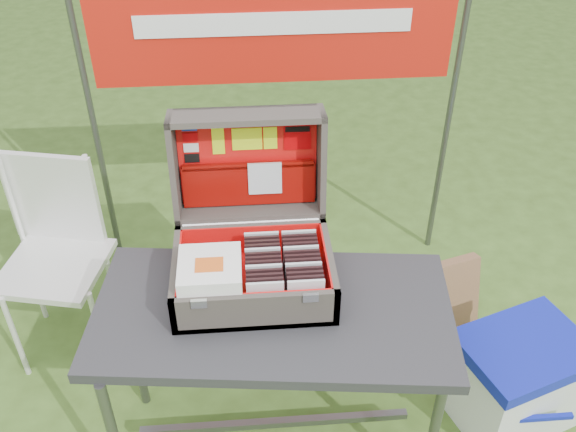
{
  "coord_description": "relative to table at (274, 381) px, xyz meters",
  "views": [
    {
      "loc": [
        -0.15,
        -1.62,
        2.29
      ],
      "look_at": [
        -0.02,
        0.1,
        1.0
      ],
      "focal_mm": 40.0,
      "sensor_mm": 36.0,
      "label": 1
    }
  ],
  "objects": [
    {
      "name": "suitcase_lid_rim_far",
      "position": [
        -0.06,
        0.41,
        0.88
      ],
      "size": [
        0.54,
        0.15,
        0.04
      ],
      "primitive_type": "cube",
      "rotation": [
        -1.7,
        0.0,
        0.0
      ],
      "color": "#474039",
      "rests_on": "suitcase_lid_back"
    },
    {
      "name": "cd_right_12",
      "position": [
        0.11,
        0.21,
        0.47
      ],
      "size": [
        0.12,
        0.01,
        0.14
      ],
      "primitive_type": "cube",
      "color": "silver",
      "rests_on": "suitcase_liner_floor"
    },
    {
      "name": "cd_right_11",
      "position": [
        0.11,
        0.19,
        0.47
      ],
      "size": [
        0.12,
        0.01,
        0.14
      ],
      "primitive_type": "cube",
      "color": "black",
      "rests_on": "suitcase_liner_floor"
    },
    {
      "name": "lid_sticker_cc_c",
      "position": [
        -0.26,
        0.44,
        0.75
      ],
      "size": [
        0.05,
        0.01,
        0.03
      ],
      "primitive_type": "cube",
      "rotation": [
        -1.7,
        0.0,
        0.0
      ],
      "color": "white",
      "rests_on": "suitcase_lid_liner"
    },
    {
      "name": "chair_leg_bl",
      "position": [
        -1.08,
        0.78,
        -0.14
      ],
      "size": [
        0.02,
        0.02,
        0.46
      ],
      "primitive_type": "cylinder",
      "color": "silver",
      "rests_on": "ground"
    },
    {
      "name": "suitcase_lid_back",
      "position": [
        -0.06,
        0.45,
        0.7
      ],
      "size": [
        0.54,
        0.07,
        0.39
      ],
      "primitive_type": "cube",
      "rotation": [
        -1.7,
        0.0,
        0.0
      ],
      "color": "#474039",
      "rests_on": "suitcase_base_wall_back"
    },
    {
      "name": "suitcase_latch_left",
      "position": [
        -0.23,
        -0.09,
        0.51
      ],
      "size": [
        0.05,
        0.01,
        0.03
      ],
      "primitive_type": "cube",
      "color": "silver",
      "rests_on": "suitcase_base_wall_front"
    },
    {
      "name": "table",
      "position": [
        0.0,
        0.0,
        0.0
      ],
      "size": [
        1.27,
        0.74,
        0.75
      ],
      "primitive_type": null,
      "rotation": [
        0.0,
        0.0,
        -0.11
      ],
      "color": "#2E2E2F",
      "rests_on": "ground"
    },
    {
      "name": "suitcase_base_wall_back",
      "position": [
        -0.06,
        0.28,
        0.45
      ],
      "size": [
        0.54,
        0.02,
        0.14
      ],
      "primitive_type": "cube",
      "color": "#474039",
      "rests_on": "table_top"
    },
    {
      "name": "songbook_0",
      "position": [
        -0.2,
        0.03,
        0.52
      ],
      "size": [
        0.2,
        0.2,
        0.0
      ],
      "primitive_type": "cube",
      "color": "white",
      "rests_on": "suitcase_base_wall_front"
    },
    {
      "name": "suitcase_lid_liner",
      "position": [
        -0.06,
        0.44,
        0.7
      ],
      "size": [
        0.49,
        0.05,
        0.34
      ],
      "primitive_type": "cube",
      "rotation": [
        -1.7,
        0.0,
        0.0
      ],
      "color": "red",
      "rests_on": "suitcase_lid_back"
    },
    {
      "name": "table_leg_bl",
      "position": [
        -0.54,
        0.24,
        -0.02
      ],
      "size": [
        0.04,
        0.04,
        0.71
      ],
      "primitive_type": "cylinder",
      "color": "#59595B",
      "rests_on": "ground"
    },
    {
      "name": "cd_right_1",
      "position": [
        0.11,
        -0.03,
        0.47
      ],
      "size": [
        0.12,
        0.01,
        0.14
      ],
      "primitive_type": "cube",
      "color": "black",
      "rests_on": "suitcase_liner_floor"
    },
    {
      "name": "chair_leg_br",
      "position": [
        -0.73,
        0.78,
        -0.14
      ],
      "size": [
        0.02,
        0.02,
        0.46
      ],
      "primitive_type": "cylinder",
      "color": "silver",
      "rests_on": "ground"
    },
    {
      "name": "suitcase_lid_rim_left",
      "position": [
        -0.32,
        0.39,
        0.7
      ],
      "size": [
        0.02,
        0.19,
        0.4
      ],
      "primitive_type": "cube",
      "rotation": [
        -1.7,
        0.0,
        0.0
      ],
      "color": "#474039",
      "rests_on": "suitcase_lid_back"
    },
    {
      "name": "cooler_handle",
      "position": [
        0.98,
        -0.13,
        -0.15
      ],
      "size": [
        0.29,
        0.02,
        0.02
      ],
      "primitive_type": "cube",
      "color": "#101CA7",
      "rests_on": "cooler_body"
    },
    {
      "name": "cooler_body",
      "position": [
        0.98,
        0.06,
        -0.19
      ],
      "size": [
        0.55,
        0.48,
        0.37
      ],
      "primitive_type": "cube",
      "rotation": [
        0.0,
        0.0,
        0.33
      ],
      "color": "white",
      "rests_on": "ground"
    },
    {
      "name": "chair_seat",
      "position": [
        -0.91,
        0.61,
        0.09
      ],
      "size": [
        0.49,
        0.49,
        0.03
      ],
      "primitive_type": "cube",
      "rotation": [
        0.0,
        0.0,
        -0.22
      ],
      "color": "silver",
      "rests_on": "ground"
    },
    {
      "name": "lid_sticker_cc_b",
      "position": [
        -0.26,
        0.44,
        0.79
      ],
      "size": [
        0.05,
        0.01,
        0.03
      ],
      "primitive_type": "cube",
      "rotation": [
        -1.7,
        0.0,
        0.0
      ],
      "color": "#BD0004",
      "rests_on": "suitcase_lid_liner"
    },
    {
      "name": "table_leg_fr",
      "position": [
        0.54,
        -0.24,
        -0.02
      ],
      "size": [
        0.04,
        0.04,
        0.71
      ],
      "primitive_type": "cylinder",
      "color": "#59595B",
      "rests_on": "ground"
    },
    {
      "name": "cd_left_2",
      "position": [
        -0.02,
        -0.01,
        0.47
      ],
      "size": [
        0.12,
        0.01,
        0.14
      ],
      "primitive_type": "cube",
      "color": "black",
      "rests_on": "suitcase_liner_floor"
    },
    {
      "name": "banner",
      "position": [
        0.08,
        1.18,
        0.92
      ],
      "size": [
        1.6,
        0.02,
        0.55
      ],
      "primitive_type": "cube",
      "color": "#B8170C",
      "rests_on": "banner_post_left"
    },
    {
      "name": "cd_right_2",
      "position": [
        0.11,
        -0.01,
        0.47
      ],
      "size": [
        0.12,
        0.01,
        0.14
      ],
      "primitive_type": "cube",
      "color": "black",
      "rests_on": "suitcase_liner_floor"
    },
    {
      "name": "suitcase_hinge",
      "position": [
        -0.06,
        0.29,
        0.52
      ],
      "size": [
        0.49,
        0.02,
        0.02
      ],
      "primitive_type": "cylinder",
      "rotation": [
        0.0,
        1.57,
        0.0
      ],
      "color": "silver",
      "rests_on": "suitcase_base_wall_back"
    },
    {
      "name": "chair_leg_fl",
      "position": [
        -1.08,
        0.43,
        -0.14
      ],
      "size": [
        0.02,
        0.02,
        0.46
      ],
      "primitive_type": "cylinder",
      "color": "silver",
      "rests_on": "ground"
    },
    {
      "name": "banner_post_left",
      "position": [
        -0.77,
        1.19,
        0.47
      ],
      "size": [
        0.03,
        0.03,
        1.7
      ],
      "primitive_type": "cylinder",
      "color": "#59595B",
      "rests_on": "ground"
    },
    {
      "name": "lid_sticker_band_bar",
      "position": [
        0.12,
        0.44,
        0.81
      ],
      "size": [
        0.09,
        0.01,
        0.02
      ],
      "primitive_type": "cube",
      "rotation": [
        -1.7,
        0.0,
        0.0
      ],
      "color": "black",
      "rests_on": "suitcase_lid_liner"
    },
    {
      "name": "chair_upright_left",
      "position": [
        -1.08,
        0.8,
        0.3
      ],
      "size": [
        0.02,
        0.02,
        0.43
      ],
      "primitive_type": "cylinder",
      "color": "silver",
      "rests_on": "chair_seat"
    },
    {
      "name": "suitcase_latch_right",
      "position": [
        0.12,
        -0.09,
        0.51
      ],
      "size": [
        0.05,
        0.01,
        0.03
      ],
      "primitive_type": "cube",
      "color": "silver",
      "rests_on": "suitcase_base_wall_front"
    },
    {
      "name": "suitcase_liner_floor",
      "position": [
        -0.06,
        0.1,
        0.4
      ],
      "size": [
        0.5,
        0.34,
        0.01
      ],
      "primitive_type": "cube",
      "color": "red",
      "rests_on": "suitcase_base_bottom"
    },
    {
      "name": "cd_left_12",
      "position": [
        -0.02,
        0.21,
        0.47
      ],
      "size": [
        0.12,
        0.01,
        0.14
      ],
      "primitive_type": "cube",
      "color": "silver",
      "rests_on": "suitcase_liner_floor"
    },
    {
      "name": "suitcase_pocket_cd",
      "position": [
        -0.0,
        0.39,
        0.64
      ],
      "size": [
        0.12,
        0.03,
        0.12
      ],
      "primitive_type": "cube",
      "rotation": [
        -1.7,
        0.0,
        0.0
      ],
      "color": "silver",
      "rests_on": "suitcase_lid_pocket"
    },
    {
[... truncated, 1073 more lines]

